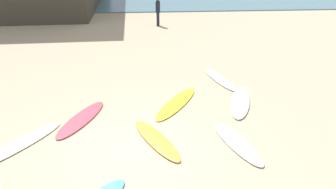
# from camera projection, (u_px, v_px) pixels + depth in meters

# --- Properties ---
(ground_plane) EXTENTS (120.00, 120.00, 0.00)m
(ground_plane) POSITION_uv_depth(u_px,v_px,m) (132.00, 152.00, 7.46)
(ground_plane) COLOR tan
(surfboard_0) EXTENTS (1.85, 2.30, 0.06)m
(surfboard_0) POSITION_uv_depth(u_px,v_px,m) (20.00, 144.00, 7.70)
(surfboard_0) COLOR white
(surfboard_0) RESTS_ON ground_plane
(surfboard_1) EXTENTS (1.33, 2.40, 0.09)m
(surfboard_1) POSITION_uv_depth(u_px,v_px,m) (240.00, 102.00, 9.81)
(surfboard_1) COLOR white
(surfboard_1) RESTS_ON ground_plane
(surfboard_3) EXTENTS (1.82, 2.49, 0.06)m
(surfboard_3) POSITION_uv_depth(u_px,v_px,m) (177.00, 103.00, 9.76)
(surfboard_3) COLOR yellow
(surfboard_3) RESTS_ON ground_plane
(surfboard_4) EXTENTS (1.41, 2.17, 0.08)m
(surfboard_4) POSITION_uv_depth(u_px,v_px,m) (156.00, 140.00, 7.87)
(surfboard_4) COLOR #F49C37
(surfboard_4) RESTS_ON ground_plane
(surfboard_6) EXTENTS (1.41, 2.32, 0.07)m
(surfboard_6) POSITION_uv_depth(u_px,v_px,m) (81.00, 119.00, 8.85)
(surfboard_6) COLOR #D84457
(surfboard_6) RESTS_ON ground_plane
(surfboard_8) EXTENTS (1.12, 2.19, 0.08)m
(surfboard_8) POSITION_uv_depth(u_px,v_px,m) (236.00, 142.00, 7.77)
(surfboard_8) COLOR white
(surfboard_8) RESTS_ON ground_plane
(surfboard_9) EXTENTS (1.05, 2.34, 0.08)m
(surfboard_9) POSITION_uv_depth(u_px,v_px,m) (220.00, 79.00, 11.54)
(surfboard_9) COLOR white
(surfboard_9) RESTS_ON ground_plane
(beachgoer_near) EXTENTS (0.35, 0.35, 1.76)m
(beachgoer_near) POSITION_uv_depth(u_px,v_px,m) (158.00, 10.00, 19.35)
(beachgoer_near) COLOR #191E33
(beachgoer_near) RESTS_ON ground_plane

